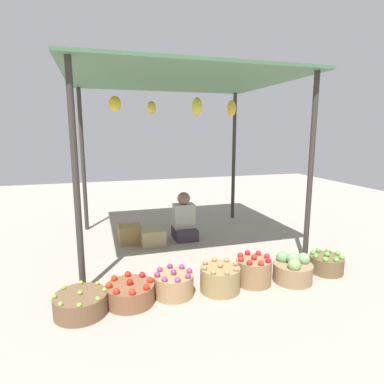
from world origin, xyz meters
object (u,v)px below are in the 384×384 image
object	(u,v)px
basket_red_tomatoes	(130,293)
basket_red_apples	(254,271)
vendor_person	(184,221)
basket_limes	(81,304)
wooden_crate_stacked_rear	(153,237)
basket_potatoes	(220,279)
basket_green_apples	(326,263)
basket_cabbages	(293,270)
wooden_crate_near_vendor	(130,234)
basket_purple_onions	(174,284)

from	to	relation	value
basket_red_tomatoes	basket_red_apples	distance (m)	1.43
vendor_person	basket_limes	xyz separation A→B (m)	(-1.57, -1.90, -0.20)
vendor_person	wooden_crate_stacked_rear	size ratio (longest dim) A/B	2.14
basket_potatoes	basket_green_apples	xyz separation A→B (m)	(1.47, 0.06, -0.03)
basket_limes	basket_cabbages	world-z (taller)	basket_cabbages
basket_potatoes	basket_red_apples	xyz separation A→B (m)	(0.44, 0.05, 0.01)
basket_limes	basket_red_apples	xyz separation A→B (m)	(1.92, 0.09, 0.05)
basket_red_apples	basket_red_tomatoes	bearing A→B (deg)	-178.73
basket_cabbages	wooden_crate_stacked_rear	size ratio (longest dim) A/B	1.26
basket_limes	basket_cabbages	distance (m)	2.39
vendor_person	wooden_crate_stacked_rear	distance (m)	0.61
basket_green_apples	wooden_crate_near_vendor	size ratio (longest dim) A/B	1.19
basket_green_apples	basket_red_apples	bearing A→B (deg)	-179.36
vendor_person	basket_red_apples	xyz separation A→B (m)	(0.34, -1.81, -0.14)
basket_cabbages	basket_green_apples	bearing A→B (deg)	9.89
basket_limes	basket_potatoes	world-z (taller)	basket_potatoes
wooden_crate_stacked_rear	basket_green_apples	bearing A→B (deg)	-40.03
basket_red_tomatoes	basket_green_apples	world-z (taller)	basket_green_apples
basket_limes	basket_potatoes	distance (m)	1.48
vendor_person	basket_cabbages	world-z (taller)	vendor_person
basket_green_apples	wooden_crate_near_vendor	distance (m)	2.91
basket_red_tomatoes	wooden_crate_stacked_rear	distance (m)	1.75
wooden_crate_stacked_rear	basket_red_tomatoes	bearing A→B (deg)	-107.65
basket_purple_onions	basket_potatoes	bearing A→B (deg)	-5.71
wooden_crate_stacked_rear	basket_limes	bearing A→B (deg)	-120.41
vendor_person	wooden_crate_near_vendor	bearing A→B (deg)	178.29
basket_red_apples	basket_purple_onions	bearing A→B (deg)	-180.00
basket_red_apples	basket_limes	bearing A→B (deg)	-177.16
vendor_person	basket_purple_onions	distance (m)	1.92
basket_limes	basket_cabbages	xyz separation A→B (m)	(2.39, 0.01, 0.04)
basket_red_tomatoes	wooden_crate_near_vendor	xyz separation A→B (m)	(0.20, 1.87, 0.04)
basket_red_tomatoes	basket_cabbages	size ratio (longest dim) A/B	1.10
vendor_person	wooden_crate_near_vendor	world-z (taller)	vendor_person
vendor_person	basket_red_apples	world-z (taller)	vendor_person
basket_limes	basket_red_tomatoes	world-z (taller)	basket_red_tomatoes
wooden_crate_near_vendor	basket_purple_onions	bearing A→B (deg)	-81.45
wooden_crate_stacked_rear	vendor_person	bearing A→B (deg)	17.39
basket_purple_onions	wooden_crate_near_vendor	bearing A→B (deg)	98.55
basket_red_tomatoes	wooden_crate_stacked_rear	xyz separation A→B (m)	(0.53, 1.66, 0.02)
basket_purple_onions	basket_red_apples	world-z (taller)	basket_red_apples
basket_limes	basket_red_tomatoes	bearing A→B (deg)	7.44
basket_red_apples	basket_cabbages	xyz separation A→B (m)	(0.47, -0.09, -0.01)
basket_limes	basket_green_apples	size ratio (longest dim) A/B	1.24
basket_red_tomatoes	basket_green_apples	distance (m)	2.46
wooden_crate_near_vendor	basket_limes	bearing A→B (deg)	-109.40
basket_purple_onions	basket_cabbages	size ratio (longest dim) A/B	0.95
basket_cabbages	vendor_person	bearing A→B (deg)	113.28
basket_limes	basket_purple_onions	world-z (taller)	basket_purple_onions
basket_potatoes	wooden_crate_stacked_rear	size ratio (longest dim) A/B	1.22
basket_potatoes	wooden_crate_stacked_rear	bearing A→B (deg)	105.30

